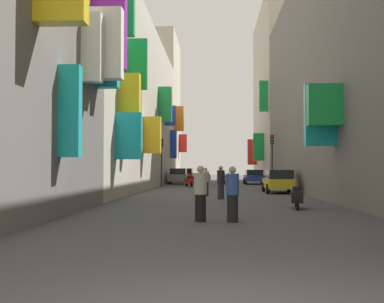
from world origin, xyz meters
TOP-DOWN VIEW (x-y plane):
  - ground_plane at (0.00, 30.00)m, footprint 140.00×140.00m
  - building_left_mid_a at (-7.95, 13.04)m, footprint 7.35×5.09m
  - building_left_mid_b at (-7.96, 18.54)m, footprint 7.30×5.91m
  - building_left_mid_c at (-7.99, 35.45)m, footprint 7.20×27.93m
  - building_left_far at (-7.99, 54.71)m, footprint 7.11×10.58m
  - building_right_mid_a at (8.00, 23.75)m, footprint 7.38×33.53m
  - building_right_mid_b at (7.99, 50.26)m, footprint 7.14×19.48m
  - parked_car_blue at (3.55, 41.27)m, footprint 1.93×4.20m
  - parked_car_grey at (-3.78, 41.38)m, footprint 1.90×3.93m
  - parked_car_yellow at (3.81, 25.18)m, footprint 1.84×4.13m
  - parked_car_red at (-3.60, 49.87)m, footprint 1.88×4.43m
  - scooter_green at (1.17, 46.01)m, footprint 0.61×1.89m
  - scooter_black at (2.96, 13.54)m, footprint 0.57×1.79m
  - scooter_white at (-0.98, 49.22)m, footprint 0.56×1.78m
  - scooter_silver at (0.88, 41.15)m, footprint 0.78×1.75m
  - scooter_red at (-2.37, 34.70)m, footprint 0.80×1.78m
  - pedestrian_crossing at (0.12, 18.90)m, footprint 0.42×0.42m
  - pedestrian_near_left at (0.35, 8.93)m, footprint 0.54×0.54m
  - pedestrian_near_right at (-0.70, 21.86)m, footprint 0.44×0.44m
  - pedestrian_mid_street at (-0.58, 9.03)m, footprint 0.54×0.54m
  - traffic_light_near_corner at (-4.62, 34.23)m, footprint 0.26×0.34m
  - traffic_light_far_corner at (4.55, 34.93)m, footprint 0.26×0.34m

SIDE VIEW (x-z plane):
  - ground_plane at x=0.00m, z-range 0.00..0.00m
  - scooter_white at x=-0.98m, z-range -0.10..1.03m
  - scooter_black at x=2.96m, z-range -0.10..1.03m
  - scooter_silver at x=0.88m, z-range -0.10..1.03m
  - scooter_red at x=-2.37m, z-range -0.10..1.03m
  - scooter_green at x=1.17m, z-range -0.10..1.03m
  - parked_car_blue at x=3.55m, z-range 0.04..1.42m
  - parked_car_yellow at x=3.81m, z-range 0.03..1.47m
  - pedestrian_near_right at x=-0.70m, z-range -0.01..1.57m
  - parked_car_grey at x=-3.78m, z-range 0.03..1.54m
  - parked_car_red at x=-3.60m, z-range 0.04..1.54m
  - pedestrian_near_left at x=0.35m, z-range -0.01..1.60m
  - pedestrian_mid_street at x=-0.58m, z-range -0.01..1.62m
  - pedestrian_crossing at x=0.12m, z-range 0.00..1.66m
  - traffic_light_near_corner at x=-4.62m, z-range 0.74..4.74m
  - traffic_light_far_corner at x=4.55m, z-range 0.78..5.07m
  - building_left_mid_c at x=-7.99m, z-range 0.00..12.87m
  - building_right_mid_a at x=8.00m, z-range 0.00..14.05m
  - building_left_mid_a at x=-7.95m, z-range -0.02..15.05m
  - building_left_mid_b at x=-7.96m, z-range -0.03..16.82m
  - building_left_far at x=-7.99m, z-range -0.01..17.97m
  - building_right_mid_b at x=7.99m, z-range -0.01..19.77m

